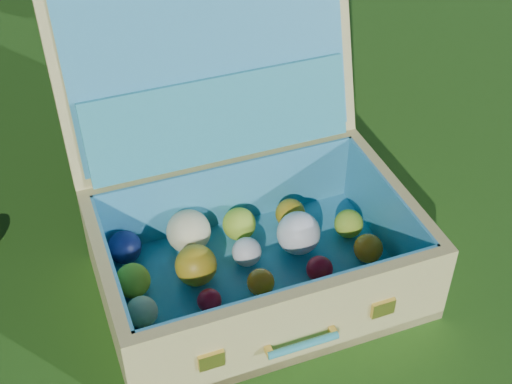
# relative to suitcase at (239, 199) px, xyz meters

# --- Properties ---
(ground) EXTENTS (60.00, 60.00, 0.00)m
(ground) POSITION_rel_suitcase_xyz_m (-0.10, 0.01, -0.18)
(ground) COLOR #215114
(ground) RESTS_ON ground
(suitcase) EXTENTS (0.85, 0.81, 0.64)m
(suitcase) POSITION_rel_suitcase_xyz_m (0.00, 0.00, 0.00)
(suitcase) COLOR #D6C673
(suitcase) RESTS_ON ground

